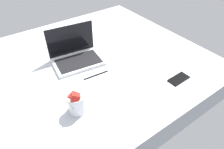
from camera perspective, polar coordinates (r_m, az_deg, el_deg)
bed_mattress at (r=146.03cm, az=-9.67°, el=-0.38°), size 180.00×140.00×18.00cm
laptop at (r=143.19cm, az=-10.10°, el=5.39°), size 35.70×27.09×23.00cm
snack_cup at (r=106.63cm, az=-10.06°, el=-7.82°), size 9.00×10.13×14.53cm
cell_phone at (r=133.84cm, az=18.18°, el=-1.16°), size 14.18×7.19×0.80cm
charger_cable at (r=130.48cm, az=-4.48°, el=-0.17°), size 16.98×2.16×0.60cm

